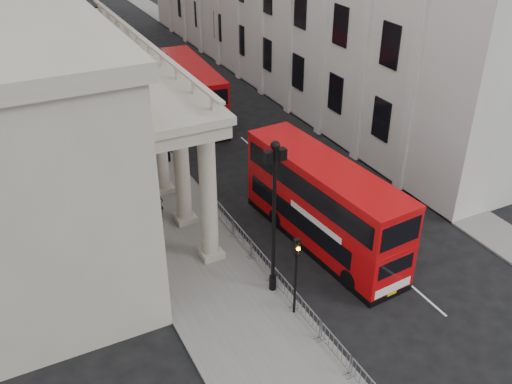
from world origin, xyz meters
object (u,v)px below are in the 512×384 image
Objects in this scene: lamp_post_mid at (163,99)px; bus_near at (323,203)px; traffic_light at (296,263)px; pedestrian_a at (158,205)px; pedestrian_c at (124,154)px; lamp_post_north at (105,41)px; pedestrian_b at (104,166)px; bus_far at (192,91)px; lamp_post_south at (274,209)px.

lamp_post_mid reaches higher than bus_near.
bus_near is (4.43, 4.55, -0.47)m from traffic_light.
pedestrian_c is (-0.01, 7.69, 0.05)m from pedestrian_a.
bus_near reaches higher than pedestrian_a.
lamp_post_north is 4.58× the size of pedestrian_b.
bus_far reaches higher than pedestrian_c.
traffic_light is 6.37m from bus_near.
pedestrian_c is at bearing 100.07° from lamp_post_south.
pedestrian_b is (-9.26, 12.97, -1.61)m from bus_near.
lamp_post_south is 16.00m from lamp_post_mid.
lamp_post_south is 0.75× the size of bus_far.
lamp_post_mid is 0.70× the size of bus_near.
pedestrian_b is (-4.73, 15.50, -3.88)m from lamp_post_south.
pedestrian_b is at bearing 117.67° from pedestrian_a.
lamp_post_south is 4.95× the size of pedestrian_a.
bus_far is at bearing 73.09° from pedestrian_a.
lamp_post_north reaches higher than bus_far.
lamp_post_north is 10.60m from bus_far.
pedestrian_c is (-2.98, 0.81, -3.90)m from lamp_post_mid.
lamp_post_mid reaches higher than pedestrian_b.
pedestrian_b is at bearing -157.34° from pedestrian_c.
pedestrian_c is (-3.08, 18.83, -2.10)m from traffic_light.
lamp_post_mid is at bearing -120.60° from bus_far.
lamp_post_north is at bearing 90.00° from lamp_post_mid.
traffic_light is at bearing -89.83° from lamp_post_north.
pedestrian_b reaches higher than pedestrian_c.
bus_near is at bearing -86.50° from bus_far.
pedestrian_a is (-2.98, -6.88, -3.95)m from lamp_post_mid.
pedestrian_a is at bearing 79.34° from pedestrian_b.
lamp_post_mid reaches higher than pedestrian_c.
bus_far is 6.11× the size of pedestrian_b.
lamp_post_mid is 4.98m from pedestrian_c.
lamp_post_mid is 4.95× the size of pedestrian_a.
lamp_post_mid reaches higher than pedestrian_a.
bus_far is at bearing 23.92° from pedestrian_c.
pedestrian_b reaches higher than pedestrian_a.
lamp_post_south is 32.00m from lamp_post_north.
pedestrian_b is (-1.75, 6.38, 0.07)m from pedestrian_a.
traffic_light reaches higher than pedestrian_b.
pedestrian_b is 1.02× the size of pedestrian_c.
lamp_post_south is 4.68× the size of pedestrian_c.
lamp_post_south reaches higher than bus_far.
pedestrian_b is 2.18m from pedestrian_c.
traffic_light is (0.10, -2.02, -1.80)m from lamp_post_south.
lamp_post_mid is 14.39m from bus_near.
lamp_post_south reaches higher than traffic_light.
lamp_post_south is at bearing -97.68° from bus_far.
lamp_post_north reaches higher than bus_near.
pedestrian_a is (-3.08, 11.14, -2.15)m from traffic_light.
traffic_light is 0.36× the size of bus_near.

